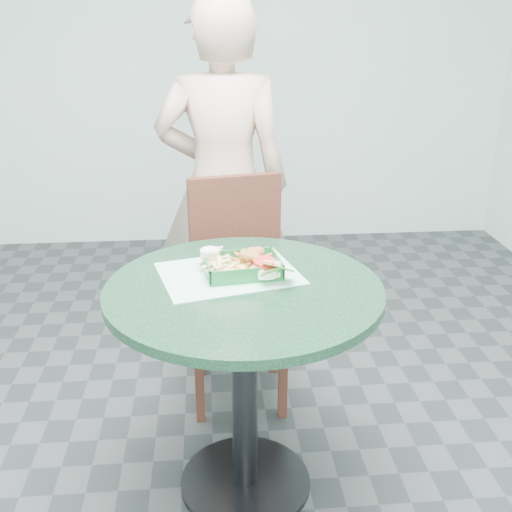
{
  "coord_description": "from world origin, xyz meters",
  "views": [
    {
      "loc": [
        -0.1,
        -1.65,
        1.54
      ],
      "look_at": [
        0.05,
        0.1,
        0.83
      ],
      "focal_mm": 42.0,
      "sensor_mm": 36.0,
      "label": 1
    }
  ],
  "objects": [
    {
      "name": "crab_sandwich",
      "position": [
        0.03,
        0.09,
        0.8
      ],
      "size": [
        0.12,
        0.12,
        0.07
      ],
      "rotation": [
        0.0,
        0.0,
        0.42
      ],
      "color": "#F4B349",
      "rests_on": "food_basket"
    },
    {
      "name": "garnish_cup",
      "position": [
        0.07,
        0.02,
        0.79
      ],
      "size": [
        0.12,
        0.12,
        0.05
      ],
      "rotation": [
        0.0,
        0.0,
        -0.15
      ],
      "color": "white",
      "rests_on": "food_basket"
    },
    {
      "name": "floor",
      "position": [
        0.0,
        0.0,
        0.0
      ],
      "size": [
        4.0,
        5.0,
        0.02
      ],
      "primitive_type": "cube",
      "color": "#303335",
      "rests_on": "ground"
    },
    {
      "name": "wall_back",
      "position": [
        0.0,
        2.5,
        1.4
      ],
      "size": [
        4.0,
        0.04,
        2.8
      ],
      "primitive_type": "cube",
      "color": "silver",
      "rests_on": "ground"
    },
    {
      "name": "fries_pile",
      "position": [
        -0.07,
        0.1,
        0.79
      ],
      "size": [
        0.12,
        0.13,
        0.05
      ],
      "primitive_type": null,
      "rotation": [
        0.0,
        0.0,
        0.09
      ],
      "color": "#DECA7F",
      "rests_on": "food_basket"
    },
    {
      "name": "dining_chair",
      "position": [
        0.01,
        0.62,
        0.53
      ],
      "size": [
        0.39,
        0.39,
        0.93
      ],
      "rotation": [
        0.0,
        0.0,
        0.19
      ],
      "color": "brown",
      "rests_on": "floor"
    },
    {
      "name": "diner_person",
      "position": [
        -0.03,
        0.95,
        0.89
      ],
      "size": [
        0.69,
        0.49,
        1.79
      ],
      "primitive_type": "imported",
      "rotation": [
        0.0,
        0.0,
        3.04
      ],
      "color": "#C3A18F",
      "rests_on": "floor"
    },
    {
      "name": "cafe_table",
      "position": [
        0.0,
        0.0,
        0.58
      ],
      "size": [
        0.85,
        0.85,
        0.75
      ],
      "color": "black",
      "rests_on": "floor"
    },
    {
      "name": "sauce_ramekin",
      "position": [
        -0.09,
        0.15,
        0.8
      ],
      "size": [
        0.06,
        0.06,
        0.04
      ],
      "rotation": [
        0.0,
        0.0,
        -0.17
      ],
      "color": "beige",
      "rests_on": "food_basket"
    },
    {
      "name": "placemat",
      "position": [
        -0.04,
        0.09,
        0.75
      ],
      "size": [
        0.49,
        0.41,
        0.0
      ],
      "primitive_type": "cube",
      "rotation": [
        0.0,
        0.0,
        0.25
      ],
      "color": "#A3DDCD",
      "rests_on": "cafe_table"
    },
    {
      "name": "food_basket",
      "position": [
        0.0,
        0.09,
        0.77
      ],
      "size": [
        0.23,
        0.17,
        0.05
      ],
      "rotation": [
        0.0,
        0.0,
        0.13
      ],
      "color": "#136028",
      "rests_on": "placemat"
    }
  ]
}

